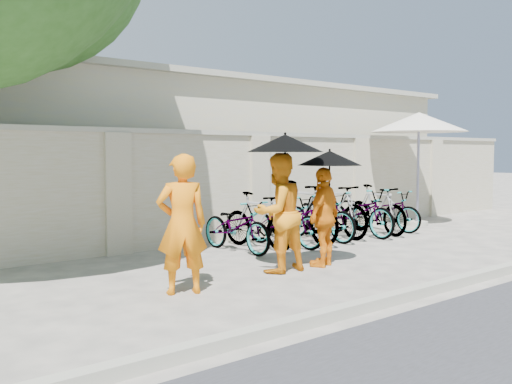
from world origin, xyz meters
TOP-DOWN VIEW (x-y plane):
  - ground at (0.00, 0.00)m, footprint 80.00×80.00m
  - kerb at (0.00, -1.70)m, footprint 40.00×0.16m
  - compound_wall at (1.00, 3.20)m, footprint 20.00×0.30m
  - building_behind at (2.00, 7.00)m, footprint 14.00×6.00m
  - monk_left at (-1.56, 0.17)m, footprint 0.71×0.59m
  - monk_center at (0.14, 0.37)m, footprint 0.82×0.64m
  - parasol_center at (0.19, 0.29)m, footprint 1.07×1.07m
  - monk_right at (0.93, 0.26)m, footprint 0.93×0.63m
  - parasol_right at (0.95, 0.18)m, footprint 0.94×0.94m
  - patio_umbrella at (5.98, 2.17)m, footprint 2.25×2.25m
  - bike_0 at (0.66, 2.03)m, footprint 0.66×1.70m
  - bike_1 at (1.16, 2.06)m, footprint 0.67×1.69m
  - bike_2 at (1.67, 1.93)m, footprint 0.85×1.84m
  - bike_3 at (2.17, 2.02)m, footprint 0.60×1.94m
  - bike_4 at (2.67, 2.04)m, footprint 0.67×1.81m
  - bike_5 at (3.17, 2.12)m, footprint 0.64×1.84m
  - bike_6 at (3.67, 1.95)m, footprint 0.67×1.85m
  - bike_7 at (4.18, 1.90)m, footprint 0.69×1.73m
  - bike_8 at (4.68, 2.06)m, footprint 0.79×1.73m

SIDE VIEW (x-z plane):
  - ground at x=0.00m, z-range 0.00..0.00m
  - kerb at x=0.00m, z-range 0.00..0.12m
  - bike_8 at x=4.68m, z-range 0.00..0.87m
  - bike_0 at x=0.66m, z-range 0.00..0.88m
  - bike_2 at x=1.67m, z-range 0.00..0.93m
  - bike_4 at x=2.67m, z-range 0.00..0.95m
  - bike_6 at x=3.67m, z-range 0.00..0.96m
  - bike_1 at x=1.16m, z-range 0.00..0.99m
  - bike_7 at x=4.18m, z-range 0.00..1.01m
  - bike_5 at x=3.17m, z-range 0.00..1.09m
  - bike_3 at x=2.17m, z-range 0.00..1.15m
  - monk_right at x=0.93m, z-range 0.00..1.46m
  - monk_left at x=-1.56m, z-range 0.00..1.66m
  - monk_center at x=0.14m, z-range 0.00..1.67m
  - compound_wall at x=1.00m, z-range 0.00..2.00m
  - parasol_right at x=0.95m, z-range 1.16..2.03m
  - building_behind at x=2.00m, z-range 0.00..3.20m
  - parasol_center at x=0.19m, z-range 1.31..2.29m
  - patio_umbrella at x=5.98m, z-range 1.04..3.62m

